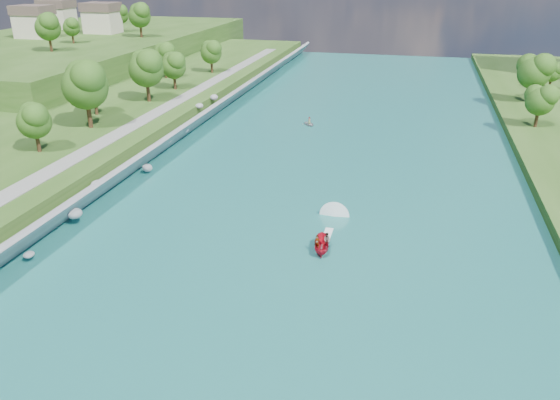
# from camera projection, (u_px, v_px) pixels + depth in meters

# --- Properties ---
(ground) EXTENTS (260.00, 260.00, 0.00)m
(ground) POSITION_uv_depth(u_px,v_px,m) (278.00, 270.00, 53.70)
(ground) COLOR #2D5119
(ground) RESTS_ON ground
(river_water) EXTENTS (55.00, 240.00, 0.10)m
(river_water) POSITION_uv_depth(u_px,v_px,m) (316.00, 193.00, 71.46)
(river_water) COLOR #1B6961
(river_water) RESTS_ON ground
(ridge_west) EXTENTS (60.00, 120.00, 9.00)m
(ridge_west) POSITION_uv_depth(u_px,v_px,m) (79.00, 52.00, 154.66)
(ridge_west) COLOR #2D5119
(ridge_west) RESTS_ON ground
(riprap_bank) EXTENTS (4.63, 236.00, 4.50)m
(riprap_bank) POSITION_uv_depth(u_px,v_px,m) (131.00, 167.00, 75.51)
(riprap_bank) COLOR slate
(riprap_bank) RESTS_ON ground
(riverside_path) EXTENTS (3.00, 200.00, 0.10)m
(riverside_path) POSITION_uv_depth(u_px,v_px,m) (91.00, 149.00, 77.27)
(riverside_path) COLOR gray
(riverside_path) RESTS_ON berm_west
(ridge_houses) EXTENTS (29.50, 29.50, 8.40)m
(ridge_houses) POSITION_uv_depth(u_px,v_px,m) (65.00, 17.00, 156.95)
(ridge_houses) COLOR beige
(ridge_houses) RESTS_ON ridge_west
(trees_ridge) EXTENTS (18.08, 45.61, 10.61)m
(trees_ridge) POSITION_uv_depth(u_px,v_px,m) (102.00, 21.00, 141.28)
(trees_ridge) COLOR #245215
(trees_ridge) RESTS_ON ridge_west
(motorboat) EXTENTS (3.60, 18.84, 1.98)m
(motorboat) POSITION_uv_depth(u_px,v_px,m) (324.00, 238.00, 58.32)
(motorboat) COLOR red
(motorboat) RESTS_ON river_water
(raft) EXTENTS (3.40, 3.56, 1.54)m
(raft) POSITION_uv_depth(u_px,v_px,m) (309.00, 123.00, 101.06)
(raft) COLOR #919399
(raft) RESTS_ON river_water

